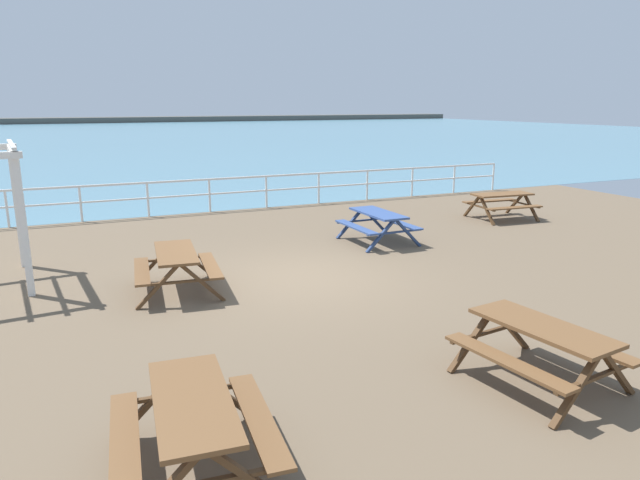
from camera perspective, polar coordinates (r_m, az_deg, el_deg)
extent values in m
cube|color=brown|center=(11.65, -1.76, -4.17)|extent=(30.00, 24.00, 0.20)
cube|color=teal|center=(63.25, -20.68, 9.61)|extent=(142.00, 90.00, 0.01)
cube|color=#4C4C47|center=(106.15, -22.37, 10.73)|extent=(142.00, 6.00, 1.80)
cube|color=white|center=(18.65, -11.00, 5.94)|extent=(23.00, 0.06, 0.06)
cube|color=white|center=(18.72, -10.94, 4.51)|extent=(23.00, 0.05, 0.05)
cylinder|color=white|center=(18.31, -28.70, 2.71)|extent=(0.07, 0.07, 1.05)
cylinder|color=white|center=(18.25, -22.72, 3.30)|extent=(0.07, 0.07, 1.05)
cylinder|color=white|center=(18.39, -16.75, 3.85)|extent=(0.07, 0.07, 1.05)
cylinder|color=white|center=(18.73, -10.93, 4.35)|extent=(0.07, 0.07, 1.05)
cylinder|color=white|center=(19.25, -5.36, 4.78)|extent=(0.07, 0.07, 1.05)
cylinder|color=white|center=(19.95, -0.13, 5.15)|extent=(0.07, 0.07, 1.05)
cylinder|color=white|center=(20.80, 4.71, 5.45)|extent=(0.07, 0.07, 1.05)
cylinder|color=white|center=(21.78, 9.16, 5.69)|extent=(0.07, 0.07, 1.05)
cylinder|color=white|center=(22.88, 13.20, 5.88)|extent=(0.07, 0.07, 1.05)
cylinder|color=white|center=(24.09, 16.85, 6.03)|extent=(0.07, 0.07, 1.05)
cube|color=brown|center=(5.65, -12.59, -15.34)|extent=(0.86, 1.86, 0.05)
cube|color=brown|center=(5.79, -18.86, -18.47)|extent=(0.43, 1.82, 0.04)
cube|color=brown|center=(5.88, -6.15, -17.20)|extent=(0.43, 1.82, 0.04)
cube|color=#50351E|center=(6.50, -16.64, -15.29)|extent=(0.80, 0.15, 0.79)
cube|color=#50351E|center=(6.55, -9.87, -14.66)|extent=(0.80, 0.15, 0.79)
cube|color=#50351E|center=(6.50, -13.26, -14.65)|extent=(1.50, 0.20, 0.04)
cube|color=#50351E|center=(5.24, -6.89, -22.48)|extent=(0.80, 0.15, 0.79)
cube|color=brown|center=(18.10, 17.69, 4.36)|extent=(1.85, 0.86, 0.05)
cube|color=brown|center=(18.63, 16.49, 3.75)|extent=(1.82, 0.42, 0.04)
cube|color=brown|center=(17.66, 18.81, 3.07)|extent=(1.82, 0.42, 0.04)
cube|color=#50351E|center=(18.92, 18.83, 3.50)|extent=(0.15, 0.80, 0.79)
cube|color=#50351E|center=(18.34, 20.26, 3.08)|extent=(0.15, 0.80, 0.79)
cube|color=#50351E|center=(18.62, 19.55, 3.43)|extent=(0.19, 1.50, 0.04)
cube|color=#50351E|center=(18.01, 14.90, 3.29)|extent=(0.15, 0.80, 0.79)
cube|color=#50351E|center=(17.40, 16.27, 2.85)|extent=(0.15, 0.80, 0.79)
cube|color=#50351E|center=(17.70, 15.58, 3.22)|extent=(0.19, 1.50, 0.04)
cube|color=#334C84|center=(14.37, 5.81, 2.68)|extent=(0.72, 1.81, 0.05)
cube|color=#334C84|center=(14.13, 3.61, 1.29)|extent=(0.28, 1.80, 0.04)
cube|color=#334C84|center=(14.75, 7.86, 1.71)|extent=(0.28, 1.80, 0.04)
cube|color=navy|center=(14.93, 3.01, 1.67)|extent=(0.79, 0.09, 0.79)
cube|color=navy|center=(15.29, 5.50, 1.91)|extent=(0.79, 0.09, 0.79)
cube|color=navy|center=(15.10, 4.28, 1.96)|extent=(1.50, 0.08, 0.04)
cube|color=navy|center=(13.60, 6.08, 0.43)|extent=(0.79, 0.09, 0.79)
cube|color=navy|center=(14.00, 8.72, 0.72)|extent=(0.79, 0.09, 0.79)
cube|color=navy|center=(13.79, 7.42, 0.76)|extent=(1.50, 0.08, 0.04)
cube|color=brown|center=(10.88, -14.16, -1.22)|extent=(0.90, 1.87, 0.05)
cube|color=brown|center=(10.94, -17.31, -2.98)|extent=(0.46, 1.82, 0.04)
cube|color=brown|center=(11.01, -10.85, -2.49)|extent=(0.46, 1.82, 0.04)
cube|color=#50351E|center=(11.72, -16.16, -2.19)|extent=(0.80, 0.17, 0.79)
cube|color=#50351E|center=(11.76, -12.51, -1.92)|extent=(0.80, 0.17, 0.79)
cube|color=#50351E|center=(11.72, -14.34, -1.85)|extent=(1.50, 0.23, 0.04)
cube|color=#50351E|center=(10.22, -15.83, -4.48)|extent=(0.80, 0.17, 0.79)
cube|color=#50351E|center=(10.26, -11.64, -4.15)|extent=(0.80, 0.17, 0.79)
cube|color=#50351E|center=(10.22, -13.74, -4.08)|extent=(1.50, 0.23, 0.04)
cube|color=brown|center=(7.66, 21.26, -8.07)|extent=(0.92, 1.87, 0.05)
cube|color=brown|center=(7.32, 18.04, -11.37)|extent=(0.49, 1.82, 0.04)
cube|color=brown|center=(8.24, 23.74, -9.00)|extent=(0.49, 1.82, 0.04)
cube|color=#50351E|center=(7.98, 14.88, -9.58)|extent=(0.80, 0.18, 0.79)
cube|color=#50351E|center=(8.51, 18.41, -8.35)|extent=(0.80, 0.18, 0.79)
cube|color=#50351E|center=(8.23, 16.73, -8.66)|extent=(1.50, 0.25, 0.04)
cube|color=#50351E|center=(7.12, 24.20, -13.33)|extent=(0.80, 0.18, 0.79)
cube|color=#50351E|center=(7.70, 27.44, -11.60)|extent=(0.80, 0.18, 0.79)
cube|color=#50351E|center=(7.39, 25.92, -12.12)|extent=(1.50, 0.25, 0.04)
cube|color=white|center=(13.65, -27.86, 2.72)|extent=(0.12, 0.12, 2.50)
cube|color=white|center=(11.49, -27.39, 0.99)|extent=(0.12, 0.12, 2.50)
cube|color=white|center=(12.41, -28.31, 7.86)|extent=(0.35, 2.44, 0.12)
cube|color=white|center=(12.40, -28.37, 8.41)|extent=(0.32, 2.56, 0.04)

